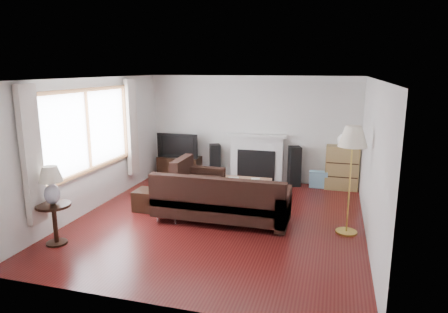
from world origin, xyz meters
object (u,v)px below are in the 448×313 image
(floor_lamp, at_px, (350,181))
(tv_stand, at_px, (180,167))
(side_table, at_px, (55,224))
(coffee_table, at_px, (244,189))
(bookshelf, at_px, (342,168))
(sectional_sofa, at_px, (222,199))

(floor_lamp, bearing_deg, tv_stand, 147.84)
(tv_stand, xyz_separation_m, side_table, (-0.38, -4.15, 0.06))
(coffee_table, relative_size, side_table, 1.64)
(tv_stand, relative_size, floor_lamp, 0.58)
(bookshelf, relative_size, floor_lamp, 0.55)
(bookshelf, bearing_deg, side_table, -135.46)
(bookshelf, xyz_separation_m, side_table, (-4.26, -4.19, -0.17))
(floor_lamp, distance_m, side_table, 4.68)
(sectional_sofa, xyz_separation_m, side_table, (-2.20, -1.61, -0.09))
(coffee_table, xyz_separation_m, floor_lamp, (2.02, -1.25, 0.69))
(sectional_sofa, bearing_deg, tv_stand, 125.63)
(tv_stand, distance_m, coffee_table, 2.30)
(tv_stand, xyz_separation_m, sectional_sofa, (1.82, -2.54, 0.15))
(tv_stand, bearing_deg, sectional_sofa, -54.37)
(tv_stand, relative_size, sectional_sofa, 0.41)
(coffee_table, distance_m, floor_lamp, 2.47)
(sectional_sofa, distance_m, coffee_table, 1.32)
(tv_stand, xyz_separation_m, floor_lamp, (3.96, -2.49, 0.63))
(coffee_table, distance_m, side_table, 3.72)
(tv_stand, bearing_deg, bookshelf, 0.65)
(tv_stand, height_order, side_table, side_table)
(tv_stand, height_order, sectional_sofa, sectional_sofa)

